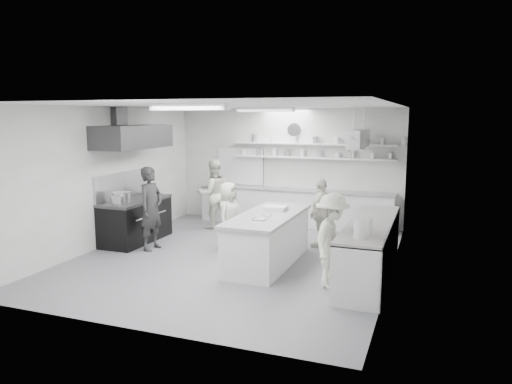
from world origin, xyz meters
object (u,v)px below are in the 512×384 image
(cook_stove, at_px, (151,208))
(cook_back, at_px, (213,194))
(stove, at_px, (136,222))
(prep_island, at_px, (268,240))
(right_counter, at_px, (370,250))
(back_counter, at_px, (294,208))

(cook_stove, xyz_separation_m, cook_back, (0.37, 2.25, -0.01))
(stove, bearing_deg, prep_island, -9.12)
(right_counter, xyz_separation_m, cook_stove, (-4.54, 0.15, 0.41))
(prep_island, bearing_deg, stove, 171.45)
(stove, relative_size, prep_island, 0.73)
(prep_island, height_order, cook_stove, cook_stove)
(right_counter, xyz_separation_m, prep_island, (-1.92, 0.07, -0.01))
(stove, xyz_separation_m, cook_stove, (0.71, -0.45, 0.43))
(prep_island, bearing_deg, back_counter, 97.93)
(right_counter, xyz_separation_m, cook_back, (-4.17, 2.40, 0.40))
(cook_back, bearing_deg, right_counter, 106.83)
(cook_back, bearing_deg, back_counter, 165.54)
(back_counter, height_order, prep_island, back_counter)
(stove, xyz_separation_m, back_counter, (2.90, 2.80, 0.01))
(back_counter, bearing_deg, cook_back, -151.20)
(stove, xyz_separation_m, prep_island, (3.33, -0.53, 0.01))
(cook_stove, height_order, cook_back, cook_stove)
(stove, distance_m, prep_island, 3.37)
(right_counter, relative_size, cook_stove, 1.87)
(right_counter, bearing_deg, cook_back, 150.08)
(right_counter, bearing_deg, stove, 173.48)
(cook_stove, bearing_deg, back_counter, -29.30)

